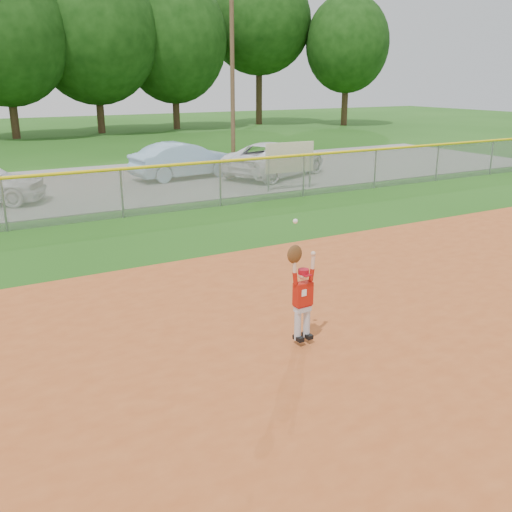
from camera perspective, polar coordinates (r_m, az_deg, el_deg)
The scene contains 10 objects.
ground at distance 9.41m, azimuth 5.10°, elevation -8.68°, with size 120.00×120.00×0.00m, color #1D4F12.
clay_infield at distance 7.48m, azimuth 18.78°, elevation -16.97°, with size 24.00×16.00×0.04m, color #A94B1E.
parking_strip at distance 23.79m, azimuth -17.34°, elevation 6.67°, with size 44.00×10.00×0.03m, color gray.
car_blue at distance 24.69m, azimuth -7.18°, elevation 9.49°, with size 1.59×4.55×1.50m, color #8EB7D4.
car_white_b at distance 25.03m, azimuth 1.98°, elevation 9.67°, with size 2.42×5.24×1.46m, color white.
sponsor_sign at distance 21.89m, azimuth 3.40°, elevation 9.69°, with size 2.04×0.18×1.81m.
outfield_fence at distance 17.90m, azimuth -13.30°, elevation 6.50°, with size 40.06×0.10×1.55m.
power_lines at distance 29.52m, azimuth -18.92°, elevation 17.60°, with size 19.40×0.24×9.00m.
tree_line at distance 45.33m, azimuth -23.55°, elevation 20.38°, with size 62.37×13.00×14.43m.
ballplayer at distance 8.96m, azimuth 4.59°, elevation -3.68°, with size 0.52×0.23×2.00m.
Camera 1 is at (-4.86, -6.92, 4.13)m, focal length 40.00 mm.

